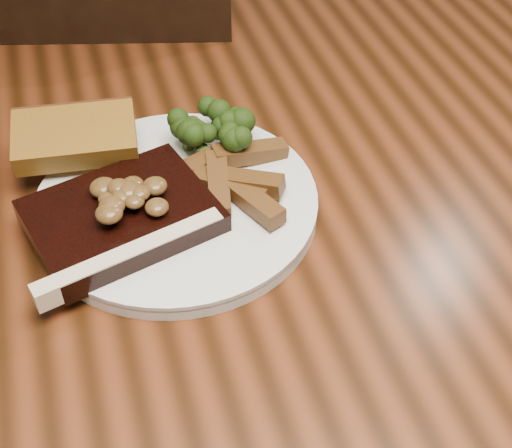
{
  "coord_description": "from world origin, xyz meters",
  "views": [
    {
      "loc": [
        -0.14,
        -0.42,
        1.2
      ],
      "look_at": [
        -0.02,
        -0.01,
        0.78
      ],
      "focal_mm": 50.0,
      "sensor_mm": 36.0,
      "label": 1
    }
  ],
  "objects": [
    {
      "name": "mushroom_pile",
      "position": [
        -0.11,
        0.04,
        0.8
      ],
      "size": [
        0.07,
        0.07,
        0.03
      ],
      "primitive_type": null,
      "color": "brown",
      "rests_on": "steak"
    },
    {
      "name": "plate",
      "position": [
        -0.07,
        0.06,
        0.76
      ],
      "size": [
        0.27,
        0.27,
        0.01
      ],
      "primitive_type": "cylinder",
      "rotation": [
        0.0,
        0.0,
        -0.04
      ],
      "color": "silver",
      "rests_on": "dining_table"
    },
    {
      "name": "broccoli_cluster",
      "position": [
        -0.03,
        0.12,
        0.78
      ],
      "size": [
        0.07,
        0.07,
        0.04
      ],
      "primitive_type": null,
      "color": "#1F370C",
      "rests_on": "plate"
    },
    {
      "name": "potato_wedges",
      "position": [
        -0.02,
        0.06,
        0.77
      ],
      "size": [
        0.09,
        0.09,
        0.02
      ],
      "primitive_type": null,
      "color": "brown",
      "rests_on": "plate"
    },
    {
      "name": "garlic_bread",
      "position": [
        -0.15,
        0.13,
        0.77
      ],
      "size": [
        0.12,
        0.07,
        0.02
      ],
      "primitive_type": "cube",
      "rotation": [
        0.0,
        0.0,
        -0.12
      ],
      "color": "#9C661C",
      "rests_on": "plate"
    },
    {
      "name": "dining_table",
      "position": [
        0.0,
        0.0,
        0.66
      ],
      "size": [
        1.6,
        0.9,
        0.75
      ],
      "color": "#552511",
      "rests_on": "ground"
    },
    {
      "name": "steak",
      "position": [
        -0.12,
        0.04,
        0.77
      ],
      "size": [
        0.18,
        0.15,
        0.02
      ],
      "primitive_type": "cube",
      "rotation": [
        0.0,
        0.0,
        0.27
      ],
      "color": "black",
      "rests_on": "plate"
    },
    {
      "name": "chair_far",
      "position": [
        -0.13,
        0.53,
        0.53
      ],
      "size": [
        0.56,
        0.56,
        0.96
      ],
      "rotation": [
        0.0,
        0.0,
        2.88
      ],
      "color": "black",
      "rests_on": "ground"
    },
    {
      "name": "steak_bone",
      "position": [
        -0.12,
        -0.02,
        0.77
      ],
      "size": [
        0.16,
        0.06,
        0.02
      ],
      "primitive_type": "cube",
      "rotation": [
        0.0,
        0.0,
        0.27
      ],
      "color": "beige",
      "rests_on": "plate"
    }
  ]
}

